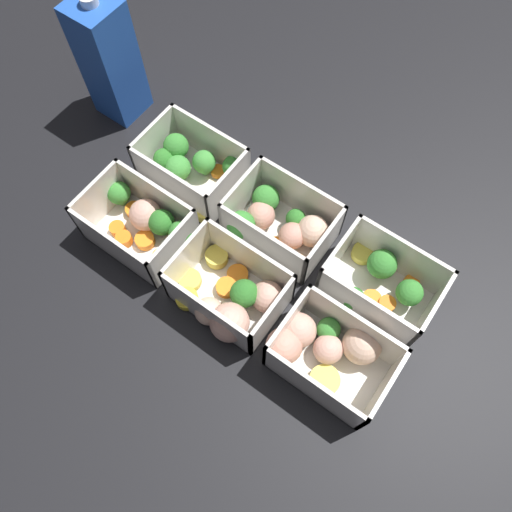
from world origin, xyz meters
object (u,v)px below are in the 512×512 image
(container_near_center, at_px, (232,298))
(container_far_right, at_px, (382,283))
(container_far_left, at_px, (192,166))
(juice_carton, at_px, (110,61))
(container_near_right, at_px, (325,349))
(container_near_left, at_px, (144,222))
(container_far_center, at_px, (279,223))

(container_near_center, bearing_deg, container_far_right, 41.59)
(container_far_left, height_order, juice_carton, juice_carton)
(container_near_right, bearing_deg, juice_carton, 161.82)
(container_near_left, xyz_separation_m, container_near_center, (0.17, -0.02, -0.00))
(container_near_left, xyz_separation_m, container_far_left, (-0.00, 0.11, 0.00))
(container_near_center, distance_m, container_near_right, 0.13)
(container_near_right, distance_m, container_far_right, 0.12)
(container_near_center, height_order, container_far_right, same)
(container_near_center, distance_m, juice_carton, 0.40)
(container_near_left, relative_size, container_far_right, 1.05)
(container_near_left, relative_size, container_near_right, 0.93)
(container_near_right, bearing_deg, container_far_center, 142.21)
(container_near_center, xyz_separation_m, container_near_right, (0.13, 0.01, 0.00))
(container_far_left, bearing_deg, container_near_left, -87.83)
(container_near_center, xyz_separation_m, juice_carton, (-0.35, 0.17, 0.07))
(container_near_left, xyz_separation_m, container_near_right, (0.30, -0.00, -0.00))
(container_near_center, relative_size, container_far_left, 1.01)
(container_near_center, height_order, container_far_center, same)
(container_near_left, relative_size, container_far_center, 1.04)
(container_near_center, bearing_deg, juice_carton, 153.77)
(container_far_left, bearing_deg, container_near_center, -37.06)
(container_far_right, bearing_deg, container_near_right, -96.89)
(container_near_left, height_order, juice_carton, juice_carton)
(container_near_right, relative_size, container_far_left, 1.08)
(container_near_left, distance_m, container_far_center, 0.19)
(container_far_center, height_order, container_far_right, same)
(container_near_right, height_order, container_far_center, same)
(container_near_center, relative_size, container_far_center, 1.04)
(container_near_center, relative_size, juice_carton, 0.73)
(container_near_center, bearing_deg, container_near_right, 5.88)
(container_far_left, height_order, container_far_center, same)
(container_near_right, xyz_separation_m, juice_carton, (-0.48, 0.16, 0.07))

